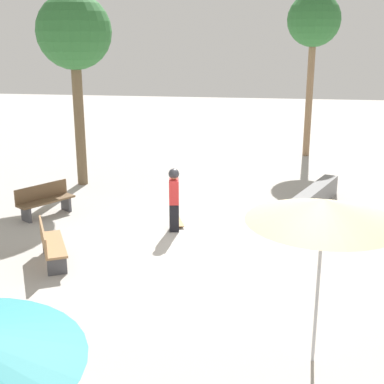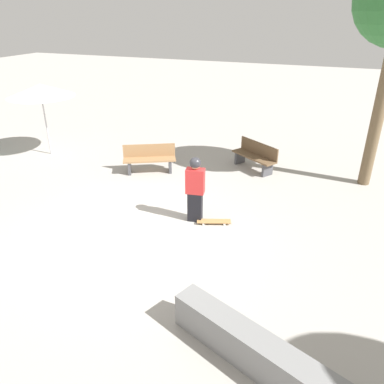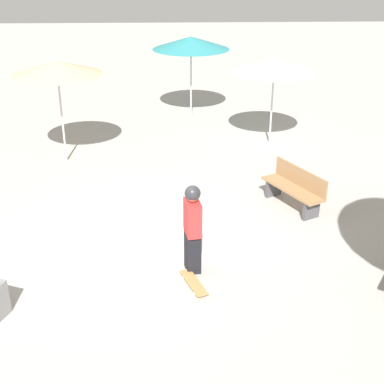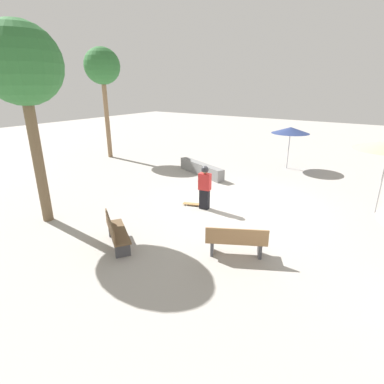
% 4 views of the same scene
% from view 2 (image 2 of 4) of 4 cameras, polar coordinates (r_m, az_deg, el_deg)
% --- Properties ---
extents(ground_plane, '(60.00, 60.00, 0.00)m').
position_cam_2_polar(ground_plane, '(8.66, -7.75, -6.10)').
color(ground_plane, '#ADA8A0').
extents(skater_main, '(0.30, 0.46, 1.60)m').
position_cam_2_polar(skater_main, '(8.66, 0.49, 0.71)').
color(skater_main, black).
rests_on(skater_main, ground_plane).
extents(skateboard, '(0.47, 0.82, 0.07)m').
position_cam_2_polar(skateboard, '(8.90, 3.35, -4.48)').
color(skateboard, '#B7844C').
rests_on(skateboard, ground_plane).
extents(concrete_ledge, '(1.57, 3.11, 0.58)m').
position_cam_2_polar(concrete_ledge, '(5.67, 11.47, -23.85)').
color(concrete_ledge, gray).
rests_on(concrete_ledge, ground_plane).
extents(bench_near, '(1.25, 1.57, 0.85)m').
position_cam_2_polar(bench_near, '(11.95, 9.59, 5.40)').
color(bench_near, '#47474C').
rests_on(bench_near, ground_plane).
extents(bench_far, '(1.14, 1.62, 0.85)m').
position_cam_2_polar(bench_far, '(11.65, -6.49, 5.05)').
color(bench_far, '#47474C').
rests_on(bench_far, ground_plane).
extents(shade_umbrella_white, '(2.19, 2.19, 2.40)m').
position_cam_2_polar(shade_umbrella_white, '(13.57, -22.13, 14.16)').
color(shade_umbrella_white, '#B7B7BC').
rests_on(shade_umbrella_white, ground_plane).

